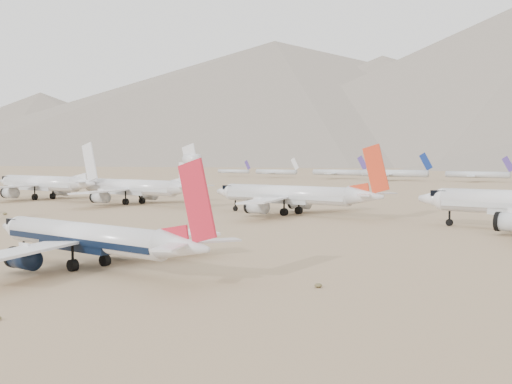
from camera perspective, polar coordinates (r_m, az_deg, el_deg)
ground at (r=85.12m, az=-8.97°, el=-6.50°), size 7000.00×7000.00×0.00m
main_airliner at (r=83.75m, az=-14.41°, el=-4.04°), size 39.83×38.90×14.05m
row2_orange_tail at (r=158.54m, az=3.36°, el=-0.31°), size 48.50×47.44×17.30m
row2_white_trijet at (r=197.76m, az=-10.56°, el=0.43°), size 51.53×50.36×18.26m
row2_white_twin at (r=229.05m, az=-18.27°, el=0.70°), size 53.68×52.52×19.18m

